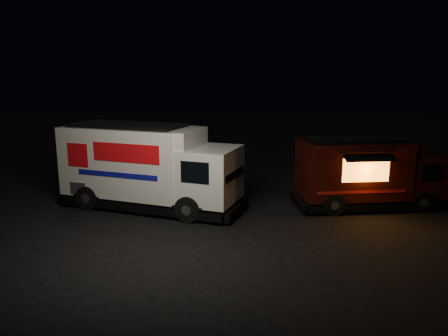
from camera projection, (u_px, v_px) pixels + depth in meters
ground at (200, 218)px, 15.62m from camera, size 80.00×80.00×0.00m
white_truck at (151, 167)px, 16.55m from camera, size 7.44×3.98×3.21m
red_truck at (371, 173)px, 16.74m from camera, size 6.11×3.35×2.69m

